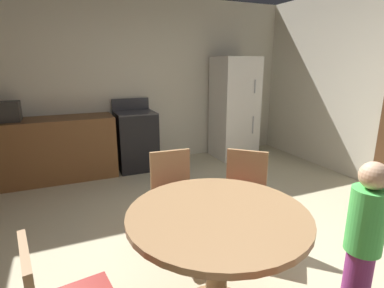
% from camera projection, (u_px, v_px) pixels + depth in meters
% --- Properties ---
extents(ground_plane, '(14.00, 14.00, 0.00)m').
position_uv_depth(ground_plane, '(231.00, 263.00, 2.58)').
color(ground_plane, beige).
extents(wall_back, '(5.67, 0.12, 2.70)m').
position_uv_depth(wall_back, '(137.00, 82.00, 5.00)').
color(wall_back, silver).
rests_on(wall_back, ground).
extents(kitchen_counter, '(2.04, 0.60, 0.90)m').
position_uv_depth(kitchen_counter, '(41.00, 151.00, 4.30)').
color(kitchen_counter, brown).
rests_on(kitchen_counter, ground).
extents(oven_range, '(0.60, 0.60, 1.10)m').
position_uv_depth(oven_range, '(136.00, 140.00, 4.82)').
color(oven_range, black).
rests_on(oven_range, ground).
extents(refrigerator, '(0.68, 0.68, 1.76)m').
position_uv_depth(refrigerator, '(234.00, 108.00, 5.35)').
color(refrigerator, white).
rests_on(refrigerator, ground).
extents(microwave, '(0.44, 0.32, 0.26)m').
position_uv_depth(microwave, '(2.00, 112.00, 3.99)').
color(microwave, '#2D2B28').
rests_on(microwave, kitchen_counter).
extents(dining_table, '(1.14, 1.14, 0.76)m').
position_uv_depth(dining_table, '(217.00, 235.00, 1.92)').
color(dining_table, '#9E754C').
rests_on(dining_table, ground).
extents(chair_northeast, '(0.57, 0.57, 0.87)m').
position_uv_depth(chair_northeast, '(244.00, 192.00, 2.79)').
color(chair_northeast, '#9E754C').
rests_on(chair_northeast, ground).
extents(chair_north, '(0.42, 0.42, 0.87)m').
position_uv_depth(chair_north, '(174.00, 192.00, 2.79)').
color(chair_north, '#9E754C').
rests_on(chair_north, ground).
extents(person_child, '(0.29, 0.29, 1.09)m').
position_uv_depth(person_child, '(363.00, 239.00, 1.91)').
color(person_child, '#8C337A').
rests_on(person_child, ground).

